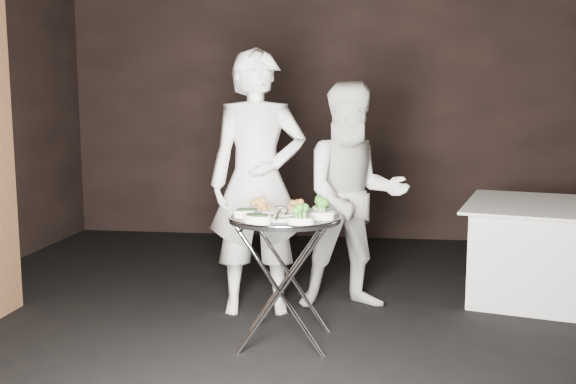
# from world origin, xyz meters

# --- Properties ---
(floor) EXTENTS (6.00, 7.00, 0.05)m
(floor) POSITION_xyz_m (0.00, 0.00, -0.03)
(floor) COLOR black
(floor) RESTS_ON ground
(wall_back) EXTENTS (6.00, 0.05, 3.00)m
(wall_back) POSITION_xyz_m (0.00, 3.52, 1.50)
(wall_back) COLOR black
(wall_back) RESTS_ON floor
(tray_stand) EXTENTS (0.55, 0.46, 0.80)m
(tray_stand) POSITION_xyz_m (-0.12, 0.21, 0.45)
(tray_stand) COLOR silver
(tray_stand) RESTS_ON floor
(serving_tray) EXTENTS (0.71, 0.71, 0.04)m
(serving_tray) POSITION_xyz_m (-0.12, 0.21, 0.81)
(serving_tray) COLOR black
(serving_tray) RESTS_ON tray_stand
(potato_plate_a) EXTENTS (0.22, 0.22, 0.08)m
(potato_plate_a) POSITION_xyz_m (-0.29, 0.36, 0.85)
(potato_plate_a) COLOR beige
(potato_plate_a) RESTS_ON serving_tray
(potato_plate_b) EXTENTS (0.19, 0.19, 0.07)m
(potato_plate_b) POSITION_xyz_m (-0.08, 0.43, 0.85)
(potato_plate_b) COLOR beige
(potato_plate_b) RESTS_ON serving_tray
(greens_bowl) EXTENTS (0.12, 0.12, 0.07)m
(greens_bowl) POSITION_xyz_m (0.10, 0.33, 0.85)
(greens_bowl) COLOR silver
(greens_bowl) RESTS_ON serving_tray
(asparagus_plate_a) EXTENTS (0.16, 0.09, 0.03)m
(asparagus_plate_a) POSITION_xyz_m (-0.11, 0.22, 0.83)
(asparagus_plate_a) COLOR silver
(asparagus_plate_a) RESTS_ON serving_tray
(asparagus_plate_b) EXTENTS (0.19, 0.12, 0.04)m
(asparagus_plate_b) POSITION_xyz_m (-0.15, 0.06, 0.83)
(asparagus_plate_b) COLOR silver
(asparagus_plate_b) RESTS_ON serving_tray
(spinach_bowl_a) EXTENTS (0.20, 0.17, 0.07)m
(spinach_bowl_a) POSITION_xyz_m (-0.35, 0.17, 0.85)
(spinach_bowl_a) COLOR silver
(spinach_bowl_a) RESTS_ON serving_tray
(spinach_bowl_b) EXTENTS (0.21, 0.17, 0.07)m
(spinach_bowl_b) POSITION_xyz_m (-0.25, -0.02, 0.85)
(spinach_bowl_b) COLOR silver
(spinach_bowl_b) RESTS_ON serving_tray
(broccoli_bowl_a) EXTENTS (0.21, 0.18, 0.08)m
(broccoli_bowl_a) POSITION_xyz_m (0.10, 0.17, 0.85)
(broccoli_bowl_a) COLOR silver
(broccoli_bowl_a) RESTS_ON serving_tray
(broccoli_bowl_b) EXTENTS (0.18, 0.14, 0.07)m
(broccoli_bowl_b) POSITION_xyz_m (0.01, -0.02, 0.85)
(broccoli_bowl_b) COLOR silver
(broccoli_bowl_b) RESTS_ON serving_tray
(serving_utensils) EXTENTS (0.57, 0.41, 0.01)m
(serving_utensils) POSITION_xyz_m (-0.10, 0.28, 0.86)
(serving_utensils) COLOR silver
(serving_utensils) RESTS_ON serving_tray
(waiter_left) EXTENTS (0.77, 0.58, 1.90)m
(waiter_left) POSITION_xyz_m (-0.40, 0.83, 0.95)
(waiter_left) COLOR silver
(waiter_left) RESTS_ON floor
(waiter_right) EXTENTS (0.94, 0.81, 1.67)m
(waiter_right) POSITION_xyz_m (0.28, 1.00, 0.83)
(waiter_right) COLOR silver
(waiter_right) RESTS_ON floor
(dining_table) EXTENTS (1.29, 1.29, 0.74)m
(dining_table) POSITION_xyz_m (1.81, 1.44, 0.37)
(dining_table) COLOR white
(dining_table) RESTS_ON floor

